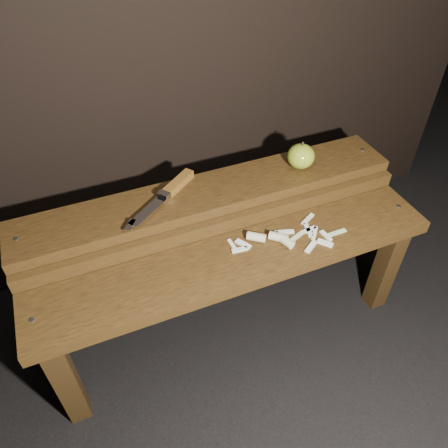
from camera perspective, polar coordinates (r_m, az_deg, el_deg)
name	(u,v)px	position (r m, az deg, el deg)	size (l,w,h in m)	color
ground	(230,327)	(1.60, 0.85, -13.31)	(60.00, 60.00, 0.00)	black
bench_front_tier	(240,274)	(1.28, 2.10, -6.57)	(1.20, 0.20, 0.42)	black
bench_rear_tier	(211,211)	(1.39, -1.69, 1.65)	(1.20, 0.21, 0.50)	black
apple	(301,156)	(1.43, 10.01, 8.71)	(0.09, 0.09, 0.09)	olive
knife	(171,190)	(1.32, -6.95, 4.43)	(0.26, 0.20, 0.03)	brown
apple_scraps	(281,238)	(1.29, 7.41, -1.78)	(0.35, 0.15, 0.03)	beige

